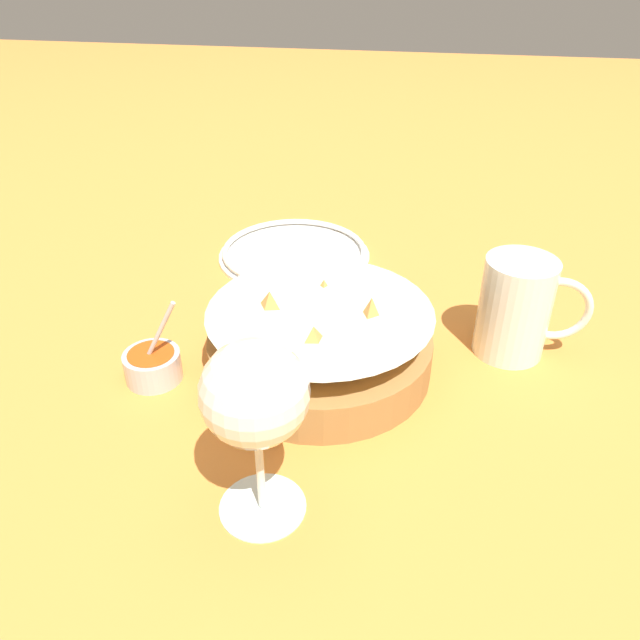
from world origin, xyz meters
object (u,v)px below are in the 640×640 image
object	(u,v)px
food_basket	(320,343)
sauce_cup	(153,364)
beer_mug	(516,311)
side_plate	(294,252)
wine_glass	(255,399)

from	to	relation	value
food_basket	sauce_cup	xyz separation A→B (m)	(-0.18, -0.05, -0.02)
beer_mug	side_plate	size ratio (longest dim) A/B	0.55
food_basket	wine_glass	xyz separation A→B (m)	(-0.02, -0.20, 0.09)
wine_glass	side_plate	world-z (taller)	wine_glass
food_basket	wine_glass	world-z (taller)	wine_glass
sauce_cup	beer_mug	distance (m)	0.41
food_basket	beer_mug	world-z (taller)	beer_mug
wine_glass	side_plate	distance (m)	0.49
wine_glass	food_basket	bearing A→B (deg)	85.66
side_plate	beer_mug	bearing A→B (deg)	-33.10
wine_glass	side_plate	size ratio (longest dim) A/B	0.75
food_basket	wine_glass	size ratio (longest dim) A/B	1.45
sauce_cup	side_plate	distance (m)	0.33
food_basket	beer_mug	bearing A→B (deg)	18.94
sauce_cup	wine_glass	xyz separation A→B (m)	(0.16, -0.16, 0.10)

